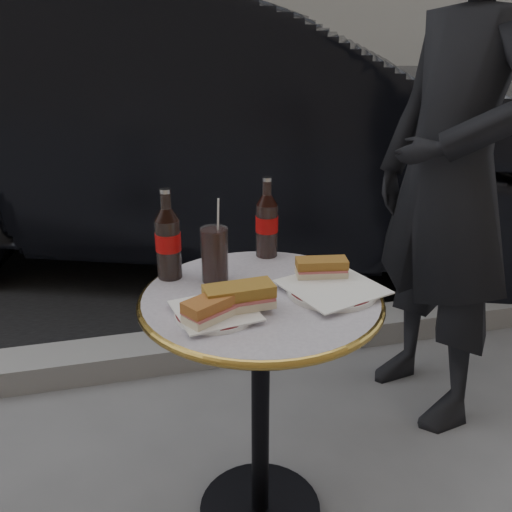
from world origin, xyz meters
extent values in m
cube|color=black|center=(0.00, 5.00, 0.00)|extent=(40.00, 8.00, 0.00)
cube|color=gray|center=(0.00, 0.90, 0.05)|extent=(40.00, 0.20, 0.12)
cylinder|color=white|center=(-0.13, -0.08, 0.74)|extent=(0.19, 0.19, 0.01)
cylinder|color=white|center=(0.18, -0.03, 0.74)|extent=(0.26, 0.26, 0.01)
cube|color=#A35E29|center=(-0.14, -0.11, 0.77)|extent=(0.16, 0.13, 0.05)
cube|color=olive|center=(-0.07, -0.08, 0.77)|extent=(0.17, 0.09, 0.06)
cube|color=#936125|center=(0.18, 0.04, 0.77)|extent=(0.14, 0.08, 0.05)
cylinder|color=black|center=(-0.10, 0.12, 0.81)|extent=(0.09, 0.09, 0.15)
imported|color=black|center=(0.35, 2.14, 0.78)|extent=(3.23, 5.01, 1.56)
imported|color=black|center=(0.76, 0.40, 0.89)|extent=(0.53, 0.71, 1.78)
camera|label=1|loc=(-0.33, -1.26, 1.37)|focal=40.00mm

